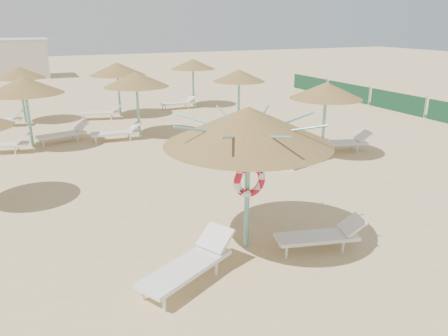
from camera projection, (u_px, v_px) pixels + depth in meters
name	position (u px, v px, depth m)	size (l,w,h in m)	color
ground	(261.00, 243.00, 9.61)	(120.00, 120.00, 0.00)	#D3B580
main_palapa	(248.00, 126.00, 8.66)	(3.41, 3.41, 3.06)	#66B2AB
lounger_main_a	(191.00, 263.00, 8.12)	(2.18, 1.57, 0.78)	white
lounger_main_b	(322.00, 235.00, 9.27)	(1.96, 1.01, 0.68)	white
palapa_field	(130.00, 80.00, 18.34)	(15.27, 13.71, 2.71)	#66B2AB
windbreak_fence	(397.00, 102.00, 23.57)	(0.08, 19.84, 1.10)	#184930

